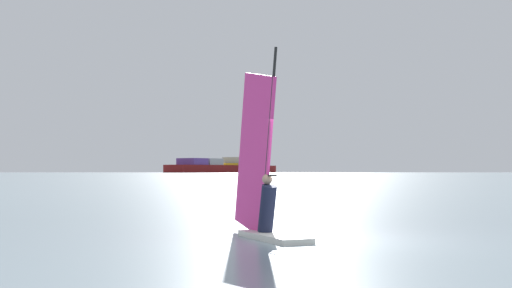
{
  "coord_description": "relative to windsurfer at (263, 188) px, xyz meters",
  "views": [
    {
      "loc": [
        -0.44,
        -13.94,
        1.41
      ],
      "look_at": [
        -2.73,
        16.53,
        2.65
      ],
      "focal_mm": 47.47,
      "sensor_mm": 36.0,
      "label": 1
    }
  ],
  "objects": [
    {
      "name": "distant_headland",
      "position": [
        -52.94,
        1584.58,
        13.98
      ],
      "size": [
        946.4,
        647.89,
        30.07
      ],
      "primitive_type": "cube",
      "rotation": [
        0.0,
        0.0,
        0.25
      ],
      "color": "#60665B",
      "rests_on": "ground_plane"
    },
    {
      "name": "cargo_ship",
      "position": [
        -100.58,
        819.92,
        6.99
      ],
      "size": [
        123.61,
        168.36,
        36.5
      ],
      "rotation": [
        0.0,
        0.0,
        4.14
      ],
      "color": "maroon",
      "rests_on": "ground_plane"
    },
    {
      "name": "ground_plane",
      "position": [
        1.38,
        -0.53,
        -1.06
      ],
      "size": [
        4000.0,
        4000.0,
        0.0
      ],
      "primitive_type": "plane",
      "color": "gray"
    },
    {
      "name": "windsurfer",
      "position": [
        0.0,
        0.0,
        0.0
      ],
      "size": [
        1.86,
        3.15,
        4.03
      ],
      "rotation": [
        0.0,
        0.0,
        5.19
      ],
      "color": "white",
      "rests_on": "ground_plane"
    }
  ]
}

